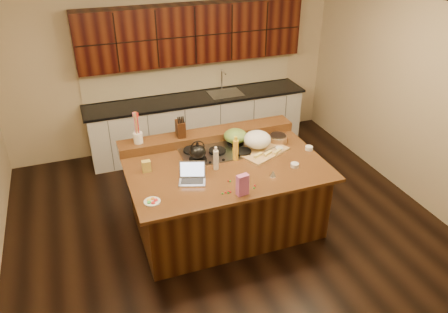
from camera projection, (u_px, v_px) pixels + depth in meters
name	position (u px, v px, depth m)	size (l,w,h in m)	color
room	(225.00, 133.00, 5.14)	(5.52, 5.02, 2.72)	black
island	(225.00, 195.00, 5.58)	(2.40, 1.60, 0.92)	black
back_ledge	(208.00, 136.00, 5.90)	(2.40, 0.30, 0.12)	black
cooktop	(217.00, 152.00, 5.59)	(0.92, 0.52, 0.05)	gray
back_counter	(196.00, 94.00, 7.23)	(3.70, 0.66, 2.40)	silver
kettle	(198.00, 152.00, 5.34)	(0.20, 0.20, 0.18)	black
green_bowl	(236.00, 136.00, 5.73)	(0.31, 0.31, 0.17)	olive
laptop	(192.00, 176.00, 5.01)	(0.36, 0.32, 0.21)	#B7B7BC
oil_bottle	(236.00, 150.00, 5.38)	(0.07, 0.07, 0.27)	yellow
vinegar_bottle	(216.00, 160.00, 5.19)	(0.06, 0.06, 0.25)	silver
wooden_tray	(258.00, 142.00, 5.62)	(0.74, 0.66, 0.25)	tan
ramekin_a	(295.00, 165.00, 5.29)	(0.10, 0.10, 0.04)	white
ramekin_b	(309.00, 148.00, 5.67)	(0.10, 0.10, 0.04)	white
ramekin_c	(279.00, 149.00, 5.64)	(0.10, 0.10, 0.04)	white
strainer_bowl	(278.00, 139.00, 5.83)	(0.24, 0.24, 0.09)	#996B3F
kitchen_timer	(273.00, 174.00, 5.10)	(0.08, 0.08, 0.07)	silver
pink_bag	(243.00, 185.00, 4.73)	(0.13, 0.07, 0.25)	#C45C9B
candy_plate	(152.00, 202.00, 4.66)	(0.18, 0.18, 0.01)	white
package_box	(146.00, 166.00, 5.17)	(0.10, 0.07, 0.14)	gold
utensil_crock	(138.00, 138.00, 5.56)	(0.12, 0.12, 0.14)	white
knife_block	(180.00, 129.00, 5.70)	(0.11, 0.17, 0.21)	black
gumdrop_0	(230.00, 192.00, 4.81)	(0.02, 0.02, 0.02)	red
gumdrop_1	(228.00, 193.00, 4.80)	(0.02, 0.02, 0.02)	#198C26
gumdrop_2	(226.00, 192.00, 4.80)	(0.02, 0.02, 0.02)	red
gumdrop_3	(230.00, 181.00, 5.00)	(0.02, 0.02, 0.02)	#198C26
gumdrop_4	(228.00, 181.00, 5.01)	(0.02, 0.02, 0.02)	red
gumdrop_5	(222.00, 193.00, 4.78)	(0.02, 0.02, 0.02)	#198C26
gumdrop_6	(255.00, 185.00, 4.92)	(0.02, 0.02, 0.02)	red
gumdrop_7	(247.00, 178.00, 5.06)	(0.02, 0.02, 0.02)	#198C26
gumdrop_8	(244.00, 184.00, 4.95)	(0.02, 0.02, 0.02)	red
gumdrop_9	(254.00, 188.00, 4.88)	(0.02, 0.02, 0.02)	#198C26
gumdrop_10	(229.00, 191.00, 4.82)	(0.02, 0.02, 0.02)	red
gumdrop_11	(241.00, 179.00, 5.04)	(0.02, 0.02, 0.02)	#198C26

